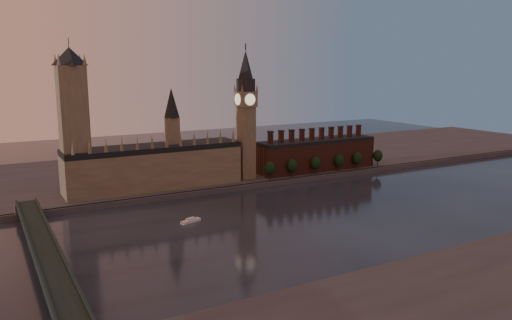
{
  "coord_description": "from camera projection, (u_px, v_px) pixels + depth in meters",
  "views": [
    {
      "loc": [
        -177.23,
        -239.99,
        92.94
      ],
      "look_at": [
        -11.56,
        55.0,
        29.76
      ],
      "focal_mm": 35.0,
      "sensor_mm": 36.0,
      "label": 1
    }
  ],
  "objects": [
    {
      "name": "ground",
      "position": [
        316.0,
        220.0,
        308.06
      ],
      "size": [
        900.0,
        900.0,
        0.0
      ],
      "primitive_type": "plane",
      "color": "black",
      "rests_on": "ground"
    },
    {
      "name": "north_bank",
      "position": [
        202.0,
        167.0,
        460.29
      ],
      "size": [
        900.0,
        182.0,
        4.0
      ],
      "color": "#49494E",
      "rests_on": "ground"
    },
    {
      "name": "palace_of_westminster",
      "position": [
        155.0,
        164.0,
        371.58
      ],
      "size": [
        130.0,
        30.3,
        74.0
      ],
      "color": "#81755B",
      "rests_on": "north_bank"
    },
    {
      "name": "victoria_tower",
      "position": [
        74.0,
        118.0,
        338.02
      ],
      "size": [
        24.0,
        24.0,
        108.0
      ],
      "color": "#81755B",
      "rests_on": "north_bank"
    },
    {
      "name": "big_ben",
      "position": [
        246.0,
        113.0,
        396.72
      ],
      "size": [
        15.0,
        15.0,
        107.0
      ],
      "color": "#81755B",
      "rests_on": "north_bank"
    },
    {
      "name": "chimney_block",
      "position": [
        316.0,
        154.0,
        437.58
      ],
      "size": [
        110.0,
        25.0,
        37.0
      ],
      "color": "#552920",
      "rests_on": "north_bank"
    },
    {
      "name": "embankment_tree_0",
      "position": [
        270.0,
        168.0,
        397.51
      ],
      "size": [
        8.6,
        8.6,
        14.88
      ],
      "color": "black",
      "rests_on": "north_bank"
    },
    {
      "name": "embankment_tree_1",
      "position": [
        292.0,
        166.0,
        408.46
      ],
      "size": [
        8.6,
        8.6,
        14.88
      ],
      "color": "black",
      "rests_on": "north_bank"
    },
    {
      "name": "embankment_tree_2",
      "position": [
        316.0,
        163.0,
        419.42
      ],
      "size": [
        8.6,
        8.6,
        14.88
      ],
      "color": "black",
      "rests_on": "north_bank"
    },
    {
      "name": "embankment_tree_3",
      "position": [
        339.0,
        160.0,
        431.69
      ],
      "size": [
        8.6,
        8.6,
        14.88
      ],
      "color": "black",
      "rests_on": "north_bank"
    },
    {
      "name": "embankment_tree_4",
      "position": [
        357.0,
        158.0,
        440.98
      ],
      "size": [
        8.6,
        8.6,
        14.88
      ],
      "color": "black",
      "rests_on": "north_bank"
    },
    {
      "name": "embankment_tree_5",
      "position": [
        378.0,
        156.0,
        453.51
      ],
      "size": [
        8.6,
        8.6,
        14.88
      ],
      "color": "black",
      "rests_on": "north_bank"
    },
    {
      "name": "westminster_bridge",
      "position": [
        46.0,
        255.0,
        229.78
      ],
      "size": [
        14.0,
        200.0,
        11.55
      ],
      "color": "#1B2924",
      "rests_on": "ground"
    },
    {
      "name": "river_boat",
      "position": [
        191.0,
        220.0,
        303.43
      ],
      "size": [
        13.69,
        7.43,
        2.63
      ],
      "rotation": [
        0.0,
        0.0,
        0.3
      ],
      "color": "silver",
      "rests_on": "ground"
    }
  ]
}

